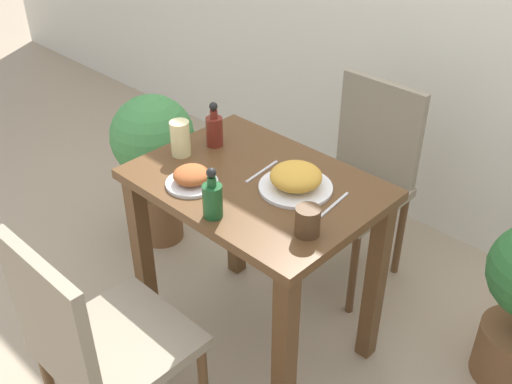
% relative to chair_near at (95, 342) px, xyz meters
% --- Properties ---
extents(ground_plane, '(16.00, 16.00, 0.00)m').
position_rel_chair_near_xyz_m(ground_plane, '(0.01, 0.69, -0.51)').
color(ground_plane, tan).
extents(dining_table, '(0.84, 0.61, 0.78)m').
position_rel_chair_near_xyz_m(dining_table, '(0.01, 0.69, 0.10)').
color(dining_table, brown).
rests_on(dining_table, ground_plane).
extents(chair_near, '(0.42, 0.42, 0.90)m').
position_rel_chair_near_xyz_m(chair_near, '(0.00, 0.00, 0.00)').
color(chair_near, gray).
rests_on(chair_near, ground_plane).
extents(chair_far, '(0.42, 0.42, 0.90)m').
position_rel_chair_near_xyz_m(chair_far, '(0.01, 1.35, 0.00)').
color(chair_far, gray).
rests_on(chair_far, ground_plane).
extents(food_plate, '(0.25, 0.25, 0.09)m').
position_rel_chair_near_xyz_m(food_plate, '(0.15, 0.74, 0.30)').
color(food_plate, white).
rests_on(food_plate, dining_table).
extents(side_plate, '(0.18, 0.18, 0.07)m').
position_rel_chair_near_xyz_m(side_plate, '(-0.12, 0.52, 0.29)').
color(side_plate, white).
rests_on(side_plate, dining_table).
extents(drink_cup, '(0.08, 0.08, 0.09)m').
position_rel_chair_near_xyz_m(drink_cup, '(0.33, 0.58, 0.31)').
color(drink_cup, '#4C331E').
rests_on(drink_cup, dining_table).
extents(juice_glass, '(0.07, 0.07, 0.13)m').
position_rel_chair_near_xyz_m(juice_glass, '(-0.31, 0.63, 0.33)').
color(juice_glass, beige).
rests_on(juice_glass, dining_table).
extents(sauce_bottle, '(0.06, 0.06, 0.18)m').
position_rel_chair_near_xyz_m(sauce_bottle, '(0.06, 0.44, 0.33)').
color(sauce_bottle, '#194C23').
rests_on(sauce_bottle, dining_table).
extents(condiment_bottle, '(0.06, 0.06, 0.18)m').
position_rel_chair_near_xyz_m(condiment_bottle, '(-0.27, 0.76, 0.33)').
color(condiment_bottle, maroon).
rests_on(condiment_bottle, dining_table).
extents(fork_utensil, '(0.03, 0.18, 0.00)m').
position_rel_chair_near_xyz_m(fork_utensil, '(-0.01, 0.74, 0.27)').
color(fork_utensil, silver).
rests_on(fork_utensil, dining_table).
extents(spoon_utensil, '(0.03, 0.20, 0.00)m').
position_rel_chair_near_xyz_m(spoon_utensil, '(0.30, 0.74, 0.27)').
color(spoon_utensil, silver).
rests_on(spoon_utensil, dining_table).
extents(potted_plant_left, '(0.39, 0.39, 0.77)m').
position_rel_chair_near_xyz_m(potted_plant_left, '(-0.81, 0.86, -0.01)').
color(potted_plant_left, brown).
rests_on(potted_plant_left, ground_plane).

